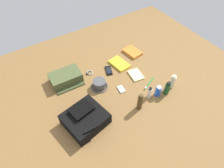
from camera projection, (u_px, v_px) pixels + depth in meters
name	position (u px, v px, depth m)	size (l,w,h in m)	color
ground_plane	(112.00, 88.00, 1.77)	(2.64, 2.02, 0.02)	brown
backpack	(85.00, 119.00, 1.48)	(0.35, 0.33, 0.14)	black
toiletry_pouch	(66.00, 78.00, 1.78)	(0.29, 0.23, 0.09)	#47512D
bucket_hat	(99.00, 84.00, 1.74)	(0.16, 0.16, 0.08)	#4A4A4A
lotion_bottle	(173.00, 82.00, 1.71)	(0.05, 0.05, 0.14)	beige
shampoo_bottle	(167.00, 88.00, 1.66)	(0.05, 0.05, 0.14)	#19471E
deodorant_spray	(158.00, 91.00, 1.66)	(0.05, 0.05, 0.11)	blue
toothpaste_tube	(149.00, 93.00, 1.65)	(0.04, 0.04, 0.12)	white
cologne_bottle	(140.00, 102.00, 1.55)	(0.04, 0.04, 0.17)	#473319
paperback_novel	(132.00, 52.00, 2.07)	(0.16, 0.21, 0.03)	orange
travel_guidebook	(119.00, 64.00, 1.95)	(0.16, 0.22, 0.02)	yellow
cell_phone	(109.00, 71.00, 1.89)	(0.10, 0.13, 0.01)	black
media_player	(121.00, 89.00, 1.74)	(0.06, 0.09, 0.01)	#B7B7BC
wristwatch	(89.00, 73.00, 1.87)	(0.07, 0.06, 0.01)	#99999E
toothbrush	(149.00, 84.00, 1.78)	(0.16, 0.08, 0.02)	#198C33
notepad	(136.00, 75.00, 1.85)	(0.11, 0.15, 0.02)	beige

